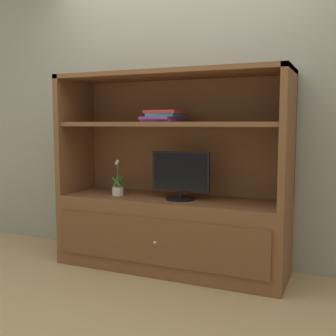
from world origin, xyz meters
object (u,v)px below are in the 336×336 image
media_console (171,210)px  tv_monitor (180,175)px  potted_plant (118,189)px  magazine_stack (164,116)px

media_console → tv_monitor: (0.10, -0.04, 0.30)m
potted_plant → magazine_stack: bearing=9.5°
tv_monitor → potted_plant: tv_monitor is taller
media_console → magazine_stack: 0.77m
media_console → magazine_stack: size_ratio=5.14×
media_console → tv_monitor: bearing=-23.6°
tv_monitor → media_console: bearing=156.4°
media_console → potted_plant: (-0.45, -0.08, 0.16)m
magazine_stack → media_console: bearing=11.7°
potted_plant → media_console: bearing=9.7°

